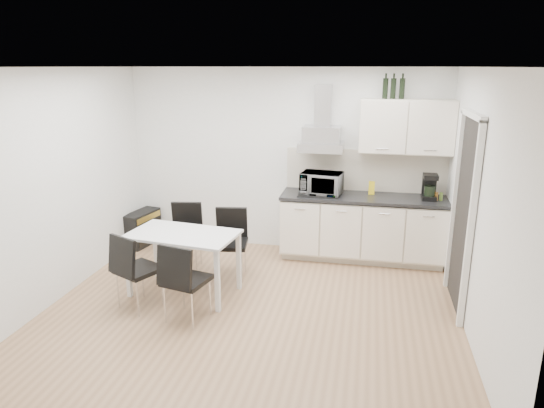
{
  "coord_description": "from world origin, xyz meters",
  "views": [
    {
      "loc": [
        1.19,
        -4.75,
        2.61
      ],
      "look_at": [
        0.14,
        0.44,
        1.1
      ],
      "focal_mm": 32.0,
      "sensor_mm": 36.0,
      "label": 1
    }
  ],
  "objects_px": {
    "kitchenette": "(366,202)",
    "guitar_amp": "(142,228)",
    "chair_near_right": "(187,281)",
    "chair_far_right": "(230,245)",
    "dining_table": "(183,241)",
    "floor_speaker": "(185,232)",
    "chair_near_left": "(139,270)",
    "chair_far_left": "(185,238)"
  },
  "relations": [
    {
      "from": "chair_far_left",
      "to": "chair_near_right",
      "type": "relative_size",
      "value": 1.0
    },
    {
      "from": "dining_table",
      "to": "floor_speaker",
      "type": "bearing_deg",
      "value": 118.52
    },
    {
      "from": "kitchenette",
      "to": "chair_near_right",
      "type": "height_order",
      "value": "kitchenette"
    },
    {
      "from": "kitchenette",
      "to": "chair_near_left",
      "type": "distance_m",
      "value": 3.12
    },
    {
      "from": "chair_near_left",
      "to": "chair_near_right",
      "type": "relative_size",
      "value": 1.0
    },
    {
      "from": "guitar_amp",
      "to": "chair_far_right",
      "type": "bearing_deg",
      "value": -17.32
    },
    {
      "from": "chair_near_right",
      "to": "floor_speaker",
      "type": "bearing_deg",
      "value": 124.91
    },
    {
      "from": "kitchenette",
      "to": "dining_table",
      "type": "xyz_separation_m",
      "value": [
        -2.06,
        -1.5,
        -0.18
      ]
    },
    {
      "from": "chair_near_left",
      "to": "guitar_amp",
      "type": "height_order",
      "value": "chair_near_left"
    },
    {
      "from": "kitchenette",
      "to": "floor_speaker",
      "type": "bearing_deg",
      "value": 176.51
    },
    {
      "from": "chair_far_right",
      "to": "chair_near_right",
      "type": "bearing_deg",
      "value": 74.31
    },
    {
      "from": "chair_near_right",
      "to": "chair_far_right",
      "type": "bearing_deg",
      "value": 95.57
    },
    {
      "from": "chair_far_left",
      "to": "floor_speaker",
      "type": "relative_size",
      "value": 2.87
    },
    {
      "from": "kitchenette",
      "to": "chair_far_right",
      "type": "bearing_deg",
      "value": -149.5
    },
    {
      "from": "chair_near_left",
      "to": "chair_near_right",
      "type": "xyz_separation_m",
      "value": [
        0.62,
        -0.16,
        0.0
      ]
    },
    {
      "from": "chair_near_left",
      "to": "chair_near_right",
      "type": "bearing_deg",
      "value": 11.09
    },
    {
      "from": "dining_table",
      "to": "floor_speaker",
      "type": "distance_m",
      "value": 1.86
    },
    {
      "from": "dining_table",
      "to": "guitar_amp",
      "type": "xyz_separation_m",
      "value": [
        -1.23,
        1.42,
        -0.4
      ]
    },
    {
      "from": "floor_speaker",
      "to": "chair_far_left",
      "type": "bearing_deg",
      "value": -91.13
    },
    {
      "from": "chair_near_right",
      "to": "chair_near_left",
      "type": "bearing_deg",
      "value": 178.81
    },
    {
      "from": "kitchenette",
      "to": "guitar_amp",
      "type": "xyz_separation_m",
      "value": [
        -3.29,
        -0.08,
        -0.57
      ]
    },
    {
      "from": "kitchenette",
      "to": "chair_near_left",
      "type": "relative_size",
      "value": 2.86
    },
    {
      "from": "chair_near_left",
      "to": "floor_speaker",
      "type": "distance_m",
      "value": 2.14
    },
    {
      "from": "dining_table",
      "to": "chair_far_left",
      "type": "xyz_separation_m",
      "value": [
        -0.24,
        0.65,
        -0.21
      ]
    },
    {
      "from": "chair_near_right",
      "to": "guitar_amp",
      "type": "xyz_separation_m",
      "value": [
        -1.49,
        2.01,
        -0.18
      ]
    },
    {
      "from": "chair_far_right",
      "to": "floor_speaker",
      "type": "height_order",
      "value": "chair_far_right"
    },
    {
      "from": "kitchenette",
      "to": "chair_near_right",
      "type": "bearing_deg",
      "value": -130.63
    },
    {
      "from": "chair_far_left",
      "to": "guitar_amp",
      "type": "xyz_separation_m",
      "value": [
        -0.99,
        0.77,
        -0.18
      ]
    },
    {
      "from": "chair_far_right",
      "to": "guitar_amp",
      "type": "xyz_separation_m",
      "value": [
        -1.64,
        0.89,
        -0.18
      ]
    },
    {
      "from": "chair_far_right",
      "to": "floor_speaker",
      "type": "bearing_deg",
      "value": -55.43
    },
    {
      "from": "kitchenette",
      "to": "guitar_amp",
      "type": "distance_m",
      "value": 3.34
    },
    {
      "from": "chair_far_right",
      "to": "chair_near_left",
      "type": "bearing_deg",
      "value": 43.37
    },
    {
      "from": "guitar_amp",
      "to": "floor_speaker",
      "type": "bearing_deg",
      "value": 34.5
    },
    {
      "from": "chair_far_right",
      "to": "guitar_amp",
      "type": "height_order",
      "value": "chair_far_right"
    },
    {
      "from": "kitchenette",
      "to": "dining_table",
      "type": "bearing_deg",
      "value": -143.86
    },
    {
      "from": "chair_far_right",
      "to": "chair_near_right",
      "type": "relative_size",
      "value": 1.0
    },
    {
      "from": "dining_table",
      "to": "chair_far_right",
      "type": "xyz_separation_m",
      "value": [
        0.41,
        0.53,
        -0.21
      ]
    },
    {
      "from": "dining_table",
      "to": "chair_near_right",
      "type": "relative_size",
      "value": 1.49
    },
    {
      "from": "dining_table",
      "to": "guitar_amp",
      "type": "bearing_deg",
      "value": 138.16
    },
    {
      "from": "kitchenette",
      "to": "floor_speaker",
      "type": "height_order",
      "value": "kitchenette"
    },
    {
      "from": "chair_far_left",
      "to": "guitar_amp",
      "type": "bearing_deg",
      "value": -47.42
    },
    {
      "from": "guitar_amp",
      "to": "chair_near_right",
      "type": "bearing_deg",
      "value": -42.28
    }
  ]
}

